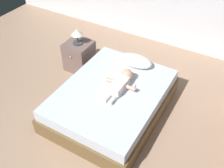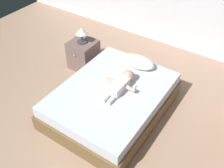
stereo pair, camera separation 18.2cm
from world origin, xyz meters
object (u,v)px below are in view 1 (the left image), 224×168
(pillow, at_px, (135,61))
(nightstand, at_px, (79,56))
(baby, at_px, (121,83))
(toothbrush, at_px, (135,87))
(lamp, at_px, (77,34))
(bed, at_px, (112,100))

(pillow, relative_size, nightstand, 1.07)
(nightstand, bearing_deg, pillow, 3.32)
(baby, xyz_separation_m, toothbrush, (0.18, 0.08, -0.06))
(pillow, relative_size, lamp, 2.06)
(nightstand, height_order, lamp, lamp)
(pillow, height_order, nightstand, pillow)
(pillow, height_order, toothbrush, pillow)
(bed, height_order, nightstand, nightstand)
(baby, distance_m, nightstand, 1.26)
(pillow, xyz_separation_m, baby, (0.07, -0.58, -0.01))
(baby, bearing_deg, pillow, 96.73)
(pillow, height_order, lamp, lamp)
(baby, xyz_separation_m, lamp, (-1.13, 0.51, 0.21))
(pillow, xyz_separation_m, toothbrush, (0.25, -0.50, -0.07))
(baby, bearing_deg, bed, -127.50)
(pillow, bearing_deg, lamp, -176.68)
(bed, relative_size, lamp, 6.86)
(bed, bearing_deg, nightstand, 148.79)
(toothbrush, bearing_deg, lamp, 161.63)
(lamp, bearing_deg, bed, -31.22)
(bed, height_order, lamp, lamp)
(toothbrush, bearing_deg, baby, -156.07)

